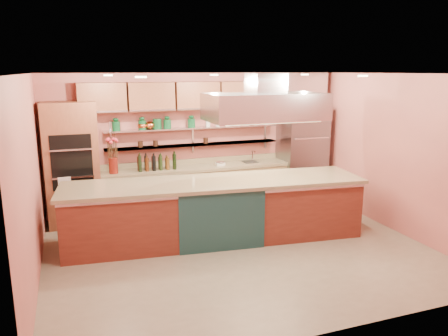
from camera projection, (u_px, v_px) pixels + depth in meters
name	position (u px, v px, depth m)	size (l,w,h in m)	color
floor	(238.00, 250.00, 7.12)	(6.00, 5.00, 0.02)	gray
ceiling	(240.00, 74.00, 6.50)	(6.00, 5.00, 0.02)	black
wall_back	(195.00, 141.00, 9.10)	(6.00, 0.04, 2.80)	#C6685D
wall_front	(328.00, 214.00, 4.51)	(6.00, 0.04, 2.80)	#C6685D
wall_left	(30.00, 181.00, 5.82)	(0.04, 5.00, 2.80)	#C6685D
wall_right	(395.00, 153.00, 7.80)	(0.04, 5.00, 2.80)	#C6685D
oven_stack	(72.00, 164.00, 8.05)	(0.95, 0.64, 2.30)	brown
refrigerator	(302.00, 154.00, 9.62)	(0.95, 0.72, 2.10)	gray
back_counter	(197.00, 188.00, 9.02)	(3.84, 0.64, 0.93)	tan
wall_shelf_lower	(194.00, 145.00, 8.98)	(3.60, 0.26, 0.03)	silver
wall_shelf_upper	(194.00, 128.00, 8.90)	(3.60, 0.26, 0.03)	silver
upper_cabinets	(196.00, 96.00, 8.73)	(4.60, 0.36, 0.55)	brown
range_hood	(265.00, 107.00, 7.36)	(2.00, 1.00, 0.45)	silver
ceiling_downlights	(235.00, 76.00, 6.69)	(4.00, 2.80, 0.02)	#FFE5A5
island	(215.00, 210.00, 7.44)	(4.96, 1.08, 1.03)	maroon
flower_vase	(113.00, 166.00, 8.29)	(0.17, 0.17, 0.30)	maroon
oil_bottle_cluster	(157.00, 164.00, 8.57)	(0.80, 0.23, 0.26)	black
kitchen_scale	(220.00, 163.00, 9.02)	(0.17, 0.13, 0.10)	silver
bar_faucet	(252.00, 156.00, 9.35)	(0.03, 0.03, 0.24)	silver
copper_kettle	(150.00, 125.00, 8.58)	(0.20, 0.20, 0.16)	#BF5D2C
green_canister	(157.00, 124.00, 8.63)	(0.16, 0.16, 0.20)	#0F4925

